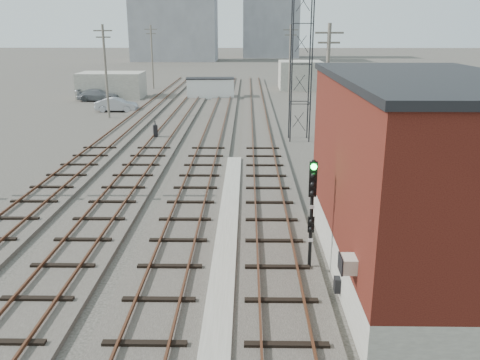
{
  "coord_description": "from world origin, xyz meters",
  "views": [
    {
      "loc": [
        1.37,
        -5.28,
        8.78
      ],
      "look_at": [
        1.05,
        16.43,
        2.2
      ],
      "focal_mm": 38.0,
      "sensor_mm": 36.0,
      "label": 1
    }
  ],
  "objects_px": {
    "signal_mast": "(312,207)",
    "switch_stand": "(155,131)",
    "car_red": "(120,104)",
    "car_silver": "(117,105)",
    "site_trailer": "(210,88)",
    "car_grey": "(98,95)"
  },
  "relations": [
    {
      "from": "car_red",
      "to": "car_grey",
      "type": "bearing_deg",
      "value": 29.31
    },
    {
      "from": "site_trailer",
      "to": "car_grey",
      "type": "relative_size",
      "value": 1.25
    },
    {
      "from": "signal_mast",
      "to": "car_silver",
      "type": "bearing_deg",
      "value": 113.89
    },
    {
      "from": "signal_mast",
      "to": "switch_stand",
      "type": "xyz_separation_m",
      "value": [
        -9.8,
        23.16,
        -1.91
      ]
    },
    {
      "from": "car_red",
      "to": "car_silver",
      "type": "bearing_deg",
      "value": 169.64
    },
    {
      "from": "switch_stand",
      "to": "car_red",
      "type": "bearing_deg",
      "value": 90.97
    },
    {
      "from": "signal_mast",
      "to": "car_grey",
      "type": "height_order",
      "value": "signal_mast"
    },
    {
      "from": "car_red",
      "to": "car_silver",
      "type": "distance_m",
      "value": 0.92
    },
    {
      "from": "switch_stand",
      "to": "car_grey",
      "type": "xyz_separation_m",
      "value": [
        -10.89,
        21.89,
        0.08
      ]
    },
    {
      "from": "signal_mast",
      "to": "car_silver",
      "type": "xyz_separation_m",
      "value": [
        -16.42,
        37.07,
        -1.83
      ]
    },
    {
      "from": "car_red",
      "to": "car_grey",
      "type": "relative_size",
      "value": 0.76
    },
    {
      "from": "site_trailer",
      "to": "car_red",
      "type": "bearing_deg",
      "value": -137.52
    },
    {
      "from": "car_silver",
      "to": "switch_stand",
      "type": "bearing_deg",
      "value": -154.32
    },
    {
      "from": "site_trailer",
      "to": "car_red",
      "type": "relative_size",
      "value": 1.64
    },
    {
      "from": "signal_mast",
      "to": "switch_stand",
      "type": "bearing_deg",
      "value": 112.92
    },
    {
      "from": "car_red",
      "to": "car_silver",
      "type": "relative_size",
      "value": 0.86
    },
    {
      "from": "car_grey",
      "to": "car_silver",
      "type": "bearing_deg",
      "value": -152.71
    },
    {
      "from": "car_red",
      "to": "switch_stand",
      "type": "bearing_deg",
      "value": -158.79
    },
    {
      "from": "site_trailer",
      "to": "car_silver",
      "type": "relative_size",
      "value": 1.41
    },
    {
      "from": "switch_stand",
      "to": "car_silver",
      "type": "xyz_separation_m",
      "value": [
        -6.62,
        13.91,
        0.08
      ]
    },
    {
      "from": "site_trailer",
      "to": "switch_stand",
      "type": "bearing_deg",
      "value": -100.84
    },
    {
      "from": "site_trailer",
      "to": "car_silver",
      "type": "xyz_separation_m",
      "value": [
        -9.33,
        -10.8,
        -0.56
      ]
    }
  ]
}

